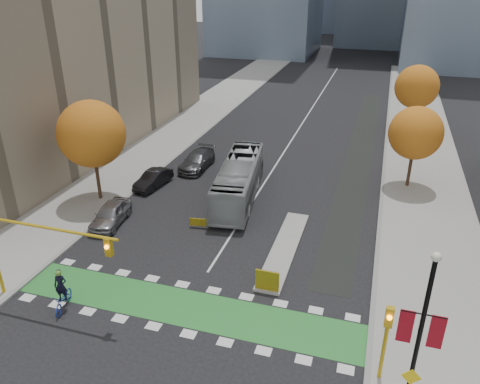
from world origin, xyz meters
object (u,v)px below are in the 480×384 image
Objects in this scene: bus at (239,180)px; parked_car_a at (111,214)px; traffic_signal_east at (387,333)px; tree_east_far at (417,87)px; cyclist at (63,296)px; hazard_board at (267,281)px; parked_car_c at (197,160)px; traffic_signal_west at (28,241)px; tree_west at (92,134)px; banner_lamppost at (420,335)px; parked_car_b at (153,179)px; tree_east_near at (416,133)px.

bus reaches higher than parked_car_a.
tree_east_far is at bearing 87.03° from traffic_signal_east.
traffic_signal_east is at bearing -14.85° from cyclist.
parked_car_a reaches higher than hazard_board.
parked_car_a is (-21.50, -29.29, -4.45)m from tree_east_far.
parked_car_a is 12.03m from parked_car_c.
traffic_signal_east is (18.43, 0.00, -1.30)m from traffic_signal_west.
bus is at bearing 18.80° from tree_west.
hazard_board is 10.76m from banner_lamppost.
parked_car_b is at bearing 172.73° from bus.
parked_car_b is (-13.00, 11.37, -0.10)m from hazard_board.
banner_lamppost is 1.54× the size of parked_car_c.
parked_car_a is at bearing 160.85° from hazard_board.
tree_east_far is at bearing 88.21° from tree_east_near.
tree_west is 1.78× the size of parked_car_a.
parked_car_b is at bearing 84.42° from cyclist.
cyclist is 21.08m from parked_car_c.
tree_east_near reaches higher than parked_car_b.
tree_west is 35.73m from tree_east_far.
traffic_signal_east is (22.50, -12.51, -2.88)m from tree_west.
banner_lamppost is at bearing -5.86° from traffic_signal_west.
parked_car_c is (-0.56, 21.07, -0.05)m from cyclist.
tree_east_near is 0.83× the size of traffic_signal_west.
tree_east_far is 0.66× the size of bus.
parked_car_a is 6.86m from parked_car_b.
parked_car_c is (-18.45, 23.07, -3.83)m from banner_lamppost.
parked_car_a is (-21.00, -13.29, -4.08)m from tree_east_near.
banner_lamppost is at bearing -31.68° from tree_west.
hazard_board is at bearing 144.08° from traffic_signal_east.
tree_east_far reaches higher than traffic_signal_east.
tree_east_near reaches higher than traffic_signal_east.
tree_west is 0.99× the size of banner_lamppost.
traffic_signal_east is 0.76× the size of parked_car_c.
tree_west is at bearing 108.02° from traffic_signal_west.
parked_car_b is (-7.71, -0.07, -0.92)m from bus.
traffic_signal_west is 19.54m from banner_lamppost.
traffic_signal_west is at bearing -120.16° from bus.
banner_lamppost reaches higher than parked_car_a.
hazard_board is 0.17× the size of tree_west.
tree_east_near is at bearing 22.62° from tree_west.
banner_lamppost reaches higher than cyclist.
cyclist is at bearing -129.25° from tree_east_near.
hazard_board is 0.30× the size of parked_car_a.
hazard_board is 0.33× the size of parked_car_b.
tree_west is 0.71× the size of bus.
cyclist is 16.95m from bus.
traffic_signal_east reaches higher than cyclist.
tree_east_near is 0.85× the size of banner_lamppost.
hazard_board is at bearing -56.00° from parked_car_c.
tree_east_far reaches higher than parked_car_c.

